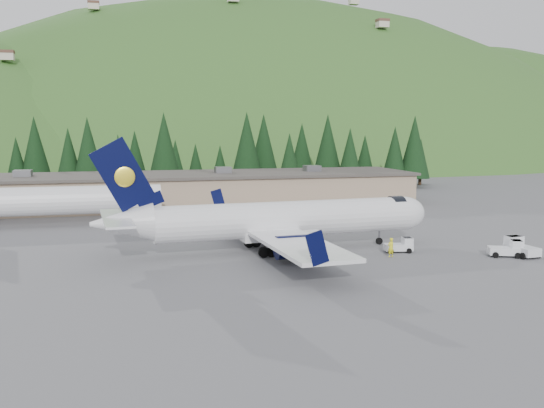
{
  "coord_description": "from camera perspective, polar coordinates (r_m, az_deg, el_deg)",
  "views": [
    {
      "loc": [
        -16.23,
        -57.85,
        12.29
      ],
      "look_at": [
        0.0,
        6.0,
        4.0
      ],
      "focal_mm": 40.0,
      "sensor_mm": 36.0,
      "label": 1
    }
  ],
  "objects": [
    {
      "name": "ground",
      "position": [
        61.33,
        1.39,
        -4.39
      ],
      "size": [
        600.0,
        600.0,
        0.0
      ],
      "primitive_type": "plane",
      "color": "#58585D"
    },
    {
      "name": "airliner",
      "position": [
        60.46,
        0.49,
        -1.6
      ],
      "size": [
        34.73,
        32.58,
        11.53
      ],
      "rotation": [
        0.0,
        0.0,
        0.07
      ],
      "color": "white",
      "rests_on": "ground"
    },
    {
      "name": "second_airliner",
      "position": [
        80.82,
        -20.34,
        0.35
      ],
      "size": [
        27.5,
        11.0,
        10.05
      ],
      "color": "white",
      "rests_on": "ground"
    },
    {
      "name": "baggage_tug_a",
      "position": [
        61.78,
        12.02,
        -3.84
      ],
      "size": [
        2.94,
        2.05,
        1.46
      ],
      "rotation": [
        0.0,
        0.0,
        -0.18
      ],
      "color": "silver",
      "rests_on": "ground"
    },
    {
      "name": "baggage_tug_b",
      "position": [
        62.53,
        21.34,
        -3.98
      ],
      "size": [
        3.39,
        2.7,
        1.62
      ],
      "rotation": [
        0.0,
        0.0,
        -0.4
      ],
      "color": "silver",
      "rests_on": "ground"
    },
    {
      "name": "baggage_tug_c",
      "position": [
        63.4,
        22.28,
        -3.81
      ],
      "size": [
        2.33,
        3.53,
        1.8
      ],
      "rotation": [
        0.0,
        0.0,
        1.67
      ],
      "color": "silver",
      "rests_on": "ground"
    },
    {
      "name": "terminal_building",
      "position": [
        96.99,
        -7.55,
        1.39
      ],
      "size": [
        71.0,
        17.0,
        6.1
      ],
      "color": "tan",
      "rests_on": "ground"
    },
    {
      "name": "ramp_worker",
      "position": [
        59.23,
        11.12,
        -4.02
      ],
      "size": [
        0.77,
        0.6,
        1.86
      ],
      "primitive_type": "imported",
      "rotation": [
        0.0,
        0.0,
        3.4
      ],
      "color": "yellow",
      "rests_on": "ground"
    },
    {
      "name": "tree_line",
      "position": [
        118.9,
        -8.24,
        4.88
      ],
      "size": [
        111.78,
        18.28,
        14.49
      ],
      "color": "black",
      "rests_on": "ground"
    },
    {
      "name": "hills",
      "position": [
        290.22,
        0.42,
        -11.95
      ],
      "size": [
        614.0,
        330.0,
        300.0
      ],
      "color": "#305E23",
      "rests_on": "ground"
    }
  ]
}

